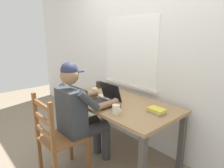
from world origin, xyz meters
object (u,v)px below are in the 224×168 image
object	(u,v)px
seated_person	(80,111)
coffee_mug_dark	(99,85)
computer_mouse	(117,107)
coffee_mug_spare	(95,92)
desk	(117,108)
wooden_chair	(58,138)
laptop	(105,99)
coffee_mug_white	(116,110)
book_stack_main	(157,111)

from	to	relation	value
seated_person	coffee_mug_dark	world-z (taller)	seated_person
computer_mouse	coffee_mug_spare	xyz separation A→B (m)	(-0.57, 0.12, 0.03)
desk	coffee_mug_dark	bearing A→B (deg)	160.70
wooden_chair	coffee_mug_dark	distance (m)	1.15
desk	laptop	size ratio (longest dim) A/B	4.57
desk	laptop	bearing A→B (deg)	-109.85
wooden_chair	coffee_mug_spare	size ratio (longest dim) A/B	7.82
laptop	coffee_mug_white	distance (m)	0.37
coffee_mug_dark	coffee_mug_spare	size ratio (longest dim) A/B	1.03
coffee_mug_spare	seated_person	bearing A→B (deg)	-55.54
coffee_mug_spare	book_stack_main	distance (m)	0.93
laptop	book_stack_main	size ratio (longest dim) A/B	1.81
coffee_mug_spare	coffee_mug_white	bearing A→B (deg)	-19.07
coffee_mug_dark	book_stack_main	distance (m)	1.19
coffee_mug_white	coffee_mug_spare	bearing A→B (deg)	160.93
computer_mouse	coffee_mug_spare	bearing A→B (deg)	167.88
book_stack_main	desk	bearing A→B (deg)	-174.26
desk	seated_person	bearing A→B (deg)	-101.09
coffee_mug_dark	computer_mouse	bearing A→B (deg)	-25.43
desk	book_stack_main	xyz separation A→B (m)	(0.55, 0.06, 0.11)
wooden_chair	coffee_mug_white	bearing A→B (deg)	50.50
desk	laptop	distance (m)	0.21
coffee_mug_spare	book_stack_main	world-z (taller)	coffee_mug_spare
seated_person	wooden_chair	bearing A→B (deg)	-90.00
seated_person	coffee_mug_white	bearing A→B (deg)	25.88
wooden_chair	book_stack_main	bearing A→B (deg)	51.42
wooden_chair	laptop	size ratio (longest dim) A/B	2.84
seated_person	coffee_mug_spare	size ratio (longest dim) A/B	10.36
laptop	coffee_mug_dark	world-z (taller)	laptop
desk	coffee_mug_spare	world-z (taller)	coffee_mug_spare
computer_mouse	coffee_mug_white	bearing A→B (deg)	-46.61
seated_person	laptop	size ratio (longest dim) A/B	3.77
computer_mouse	book_stack_main	world-z (taller)	book_stack_main
computer_mouse	book_stack_main	size ratio (longest dim) A/B	0.55
coffee_mug_dark	coffee_mug_spare	distance (m)	0.37
desk	book_stack_main	size ratio (longest dim) A/B	8.28
seated_person	wooden_chair	size ratio (longest dim) A/B	1.32
coffee_mug_white	wooden_chair	bearing A→B (deg)	-129.50
coffee_mug_dark	book_stack_main	world-z (taller)	coffee_mug_dark
desk	coffee_mug_dark	world-z (taller)	coffee_mug_dark
coffee_mug_white	seated_person	bearing A→B (deg)	-154.12
desk	book_stack_main	bearing A→B (deg)	5.74
coffee_mug_dark	coffee_mug_white	bearing A→B (deg)	-28.43
computer_mouse	seated_person	bearing A→B (deg)	-133.33
wooden_chair	coffee_mug_spare	world-z (taller)	wooden_chair
seated_person	book_stack_main	xyz separation A→B (m)	(0.64, 0.52, 0.06)
seated_person	computer_mouse	size ratio (longest dim) A/B	12.43
seated_person	coffee_mug_spare	xyz separation A→B (m)	(-0.29, 0.42, 0.08)
seated_person	coffee_mug_white	xyz separation A→B (m)	(0.39, 0.19, 0.08)
coffee_mug_spare	computer_mouse	bearing A→B (deg)	-12.12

